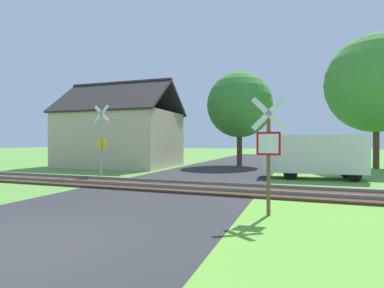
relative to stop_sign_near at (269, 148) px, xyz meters
The scene contains 9 objects.
ground_plane 5.99m from the stop_sign_near, 136.93° to the right, with size 160.00×160.00×0.00m, color #5B933D.
road_asphalt 4.92m from the stop_sign_near, 155.41° to the right, with size 7.01×80.00×0.01m, color #2D2D30.
rail_track 5.71m from the stop_sign_near, 140.10° to the left, with size 60.00×2.60×0.22m.
stop_sign_near is the anchor object (origin of this frame).
crossing_sign_far 10.19m from the stop_sign_near, 150.34° to the left, with size 0.88×0.13×3.78m.
house 17.39m from the stop_sign_near, 135.38° to the left, with size 8.80×6.78×6.60m.
tree_center 16.42m from the stop_sign_near, 103.24° to the left, with size 5.16×5.16×7.40m.
tree_far 18.05m from the stop_sign_near, 70.32° to the left, with size 6.94×6.94×9.50m.
mail_truck 8.86m from the stop_sign_near, 79.95° to the left, with size 5.00×2.14×2.24m.
Camera 1 is at (4.92, -3.94, 1.90)m, focal length 28.00 mm.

